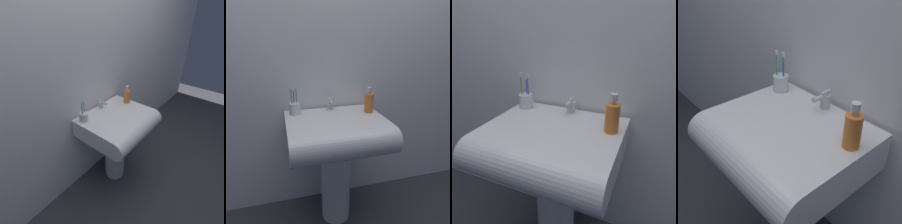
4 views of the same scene
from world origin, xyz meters
TOP-DOWN VIEW (x-y plane):
  - wall_back at (0.00, 0.27)m, footprint 5.00×0.05m
  - sink_pedestal at (0.00, 0.00)m, footprint 0.21×0.21m
  - sink_basin at (0.00, -0.06)m, footprint 0.63×0.54m
  - faucet at (0.01, 0.18)m, footprint 0.04×0.10m
  - toothbrush_cup at (-0.24, 0.15)m, footprint 0.07×0.07m
  - soap_bottle at (0.25, 0.05)m, footprint 0.06×0.06m

SIDE VIEW (x-z plane):
  - sink_pedestal at x=0.00m, z-range 0.00..0.61m
  - sink_basin at x=0.00m, z-range 0.61..0.78m
  - faucet at x=0.01m, z-range 0.78..0.86m
  - toothbrush_cup at x=-0.24m, z-range 0.72..0.92m
  - soap_bottle at x=0.25m, z-range 0.76..0.94m
  - wall_back at x=0.00m, z-range 0.00..2.40m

